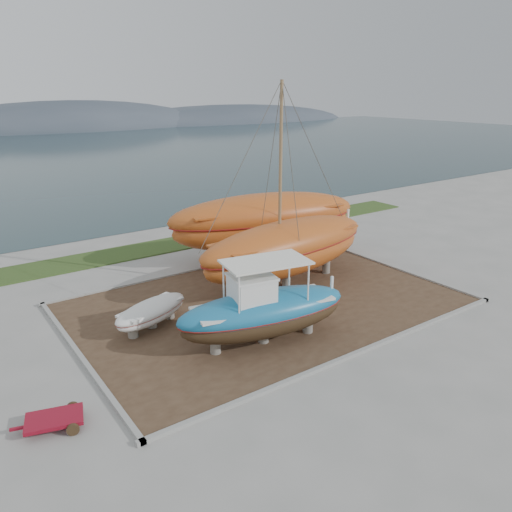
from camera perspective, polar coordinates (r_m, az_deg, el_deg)
ground at (r=21.99m, az=7.45°, el=-8.90°), size 140.00×140.00×0.00m
dirt_patch at (r=24.74m, az=1.19°, el=-5.40°), size 18.00×12.00×0.06m
curb_frame at (r=24.72m, az=1.19°, el=-5.30°), size 18.60×12.60×0.15m
grass_strip at (r=34.08m, az=-10.35°, el=1.17°), size 44.00×3.00×0.08m
sea at (r=85.82m, az=-26.39°, el=10.03°), size 260.00×100.00×0.04m
blue_caique at (r=20.34m, az=0.88°, el=-5.36°), size 7.67×3.59×3.56m
white_dinghy at (r=22.56m, az=-11.86°, el=-6.58°), size 4.18×2.78×1.18m
orange_sailboat at (r=25.28m, az=3.70°, el=7.59°), size 11.07×4.10×10.42m
orange_bare_hull at (r=30.48m, az=0.99°, el=3.29°), size 12.52×6.02×3.94m
red_trailer at (r=17.65m, az=-22.01°, el=-17.18°), size 2.84×1.95×0.37m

